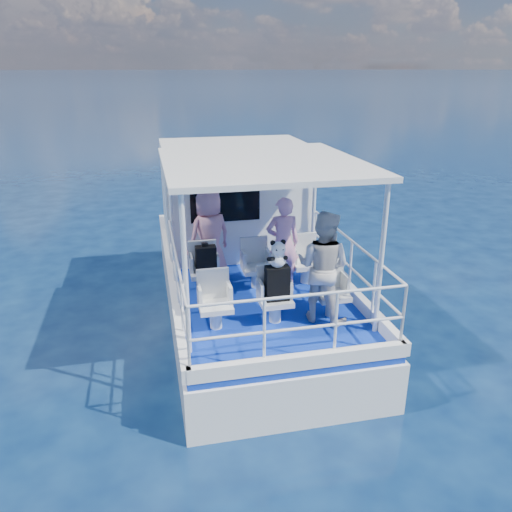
{
  "coord_description": "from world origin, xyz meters",
  "views": [
    {
      "loc": [
        -1.73,
        -7.6,
        4.51
      ],
      "look_at": [
        -0.14,
        -0.4,
        1.71
      ],
      "focal_mm": 35.0,
      "sensor_mm": 36.0,
      "label": 1
    }
  ],
  "objects_px": {
    "passenger_stbd_aft": "(323,267)",
    "panda": "(278,254)",
    "passenger_port_fwd": "(210,236)",
    "backpack_center": "(277,283)"
  },
  "relations": [
    {
      "from": "backpack_center",
      "to": "passenger_stbd_aft",
      "type": "bearing_deg",
      "value": -2.62
    },
    {
      "from": "panda",
      "to": "passenger_stbd_aft",
      "type": "bearing_deg",
      "value": -2.29
    },
    {
      "from": "passenger_stbd_aft",
      "to": "backpack_center",
      "type": "bearing_deg",
      "value": 38.85
    },
    {
      "from": "backpack_center",
      "to": "panda",
      "type": "distance_m",
      "value": 0.46
    },
    {
      "from": "passenger_stbd_aft",
      "to": "panda",
      "type": "distance_m",
      "value": 0.73
    },
    {
      "from": "passenger_stbd_aft",
      "to": "backpack_center",
      "type": "height_order",
      "value": "passenger_stbd_aft"
    },
    {
      "from": "passenger_port_fwd",
      "to": "passenger_stbd_aft",
      "type": "xyz_separation_m",
      "value": [
        1.44,
        -1.85,
        0.02
      ]
    },
    {
      "from": "panda",
      "to": "backpack_center",
      "type": "bearing_deg",
      "value": 84.23
    },
    {
      "from": "passenger_port_fwd",
      "to": "passenger_stbd_aft",
      "type": "height_order",
      "value": "passenger_stbd_aft"
    },
    {
      "from": "passenger_port_fwd",
      "to": "panda",
      "type": "distance_m",
      "value": 1.99
    }
  ]
}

